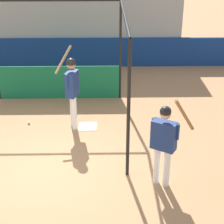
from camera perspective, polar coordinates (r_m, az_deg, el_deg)
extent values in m
plane|color=#A8754C|center=(8.12, -10.25, -8.83)|extent=(60.00, 60.00, 0.00)
cube|color=navy|center=(13.94, -6.50, 8.99)|extent=(24.00, 0.12, 1.06)
cube|color=#9E9E99|center=(15.33, -6.13, 13.77)|extent=(8.15, 3.20, 2.71)
cube|color=navy|center=(14.59, -15.27, 11.39)|extent=(0.45, 0.40, 0.10)
cube|color=navy|center=(14.70, -15.22, 12.44)|extent=(0.45, 0.06, 0.40)
cube|color=navy|center=(14.47, -13.11, 11.51)|extent=(0.45, 0.40, 0.10)
cube|color=navy|center=(14.58, -13.07, 12.56)|extent=(0.45, 0.06, 0.40)
cube|color=navy|center=(14.36, -10.92, 11.61)|extent=(0.45, 0.40, 0.10)
cube|color=navy|center=(14.48, -10.89, 12.67)|extent=(0.45, 0.06, 0.40)
cube|color=navy|center=(14.28, -8.70, 11.70)|extent=(0.45, 0.40, 0.10)
cube|color=navy|center=(14.40, -8.68, 12.76)|extent=(0.45, 0.06, 0.40)
cube|color=navy|center=(14.22, -6.46, 11.77)|extent=(0.45, 0.40, 0.10)
cube|color=navy|center=(14.34, -6.44, 12.84)|extent=(0.45, 0.06, 0.40)
cube|color=navy|center=(14.18, -4.20, 11.82)|extent=(0.45, 0.40, 0.10)
cube|color=navy|center=(14.30, -4.19, 12.89)|extent=(0.45, 0.06, 0.40)
cube|color=navy|center=(14.16, -1.93, 11.86)|extent=(0.45, 0.40, 0.10)
cube|color=navy|center=(14.28, -1.93, 12.93)|extent=(0.45, 0.06, 0.40)
cube|color=navy|center=(14.17, 0.35, 11.87)|extent=(0.45, 0.40, 0.10)
cube|color=navy|center=(14.29, 0.33, 12.95)|extent=(0.45, 0.06, 0.40)
cube|color=navy|center=(14.19, 2.62, 11.87)|extent=(0.45, 0.40, 0.10)
cube|color=navy|center=(14.31, 2.59, 12.94)|extent=(0.45, 0.06, 0.40)
cube|color=navy|center=(14.23, 4.87, 11.85)|extent=(0.45, 0.40, 0.10)
cube|color=navy|center=(14.35, 4.84, 12.92)|extent=(0.45, 0.06, 0.40)
cube|color=navy|center=(14.30, 7.11, 11.82)|extent=(0.45, 0.40, 0.10)
cube|color=navy|center=(14.42, 7.07, 12.88)|extent=(0.45, 0.06, 0.40)
cube|color=navy|center=(15.52, -16.76, 14.46)|extent=(0.45, 0.06, 0.40)
cube|color=navy|center=(15.26, -14.77, 13.62)|extent=(0.45, 0.40, 0.10)
cube|color=navy|center=(15.38, -14.73, 14.60)|extent=(0.45, 0.06, 0.40)
cube|color=navy|center=(15.14, -12.69, 13.75)|extent=(0.45, 0.40, 0.10)
cube|color=navy|center=(15.27, -12.65, 14.73)|extent=(0.45, 0.06, 0.40)
cube|color=navy|center=(15.04, -10.58, 13.86)|extent=(0.45, 0.40, 0.10)
cube|color=navy|center=(15.17, -10.55, 14.85)|extent=(0.45, 0.06, 0.40)
cube|color=navy|center=(14.96, -8.44, 13.95)|extent=(0.45, 0.40, 0.10)
cube|color=navy|center=(15.09, -8.42, 14.95)|extent=(0.45, 0.06, 0.40)
cube|color=navy|center=(14.91, -6.28, 14.02)|extent=(0.45, 0.40, 0.10)
cube|color=navy|center=(15.04, -6.26, 15.02)|extent=(0.45, 0.06, 0.40)
cube|color=navy|center=(14.87, -4.10, 14.08)|extent=(0.45, 0.40, 0.10)
cube|color=navy|center=(15.00, -4.10, 15.08)|extent=(0.45, 0.06, 0.40)
cube|color=navy|center=(14.85, -1.92, 14.11)|extent=(0.45, 0.40, 0.10)
cube|color=navy|center=(14.98, -1.92, 15.12)|extent=(0.45, 0.06, 0.40)
cube|color=navy|center=(14.85, 0.27, 14.13)|extent=(0.45, 0.40, 0.10)
cube|color=navy|center=(14.98, 0.26, 15.13)|extent=(0.45, 0.06, 0.40)
cube|color=navy|center=(14.88, 2.46, 14.12)|extent=(0.45, 0.40, 0.10)
cube|color=navy|center=(15.01, 2.43, 15.13)|extent=(0.45, 0.06, 0.40)
cube|color=navy|center=(14.92, 4.63, 14.10)|extent=(0.45, 0.40, 0.10)
cube|color=navy|center=(15.05, 4.60, 15.10)|extent=(0.45, 0.06, 0.40)
cube|color=navy|center=(14.98, 6.79, 14.06)|extent=(0.45, 0.40, 0.10)
cube|color=navy|center=(15.11, 6.75, 15.05)|extent=(0.45, 0.06, 0.40)
cube|color=navy|center=(16.08, -16.29, 15.51)|extent=(0.45, 0.40, 0.10)
cube|color=navy|center=(15.95, -14.31, 15.66)|extent=(0.45, 0.40, 0.10)
cube|color=navy|center=(15.84, -12.30, 15.79)|extent=(0.45, 0.40, 0.10)
cube|color=navy|center=(15.74, -10.26, 15.90)|extent=(0.45, 0.40, 0.10)
cube|color=navy|center=(15.67, -8.19, 16.00)|extent=(0.45, 0.40, 0.10)
cube|color=navy|center=(15.61, -6.11, 16.07)|extent=(0.45, 0.40, 0.10)
cube|color=navy|center=(15.58, -4.01, 16.13)|extent=(0.45, 0.40, 0.10)
cube|color=navy|center=(15.56, -1.91, 16.17)|extent=(0.45, 0.40, 0.10)
cube|color=navy|center=(15.56, 0.20, 16.18)|extent=(0.45, 0.40, 0.10)
cube|color=navy|center=(15.59, 2.31, 16.17)|extent=(0.45, 0.40, 0.10)
cube|color=navy|center=(15.63, 4.41, 16.15)|extent=(0.45, 0.40, 0.10)
cube|color=navy|center=(15.69, 6.49, 16.10)|extent=(0.45, 0.40, 0.10)
cylinder|color=black|center=(7.16, 2.53, -0.08)|extent=(0.07, 0.07, 2.87)
cylinder|color=black|center=(10.85, 1.28, 9.19)|extent=(0.07, 0.07, 2.87)
cylinder|color=black|center=(8.58, 1.91, 14.53)|extent=(0.06, 3.96, 0.06)
cylinder|color=black|center=(10.61, -8.85, 16.48)|extent=(3.61, 0.06, 0.06)
cube|color=#14663D|center=(11.22, -8.05, 4.47)|extent=(3.54, 0.03, 1.01)
cube|color=white|center=(9.69, -3.71, -2.22)|extent=(0.44, 0.44, 0.02)
cylinder|color=white|center=(9.41, -5.77, -0.21)|extent=(0.16, 0.16, 0.88)
cylinder|color=white|center=(9.61, -6.02, 0.35)|extent=(0.16, 0.16, 0.88)
cube|color=navy|center=(9.21, -6.11, 4.31)|extent=(0.34, 0.46, 0.63)
sphere|color=#A37556|center=(9.04, -6.25, 7.15)|extent=(0.22, 0.22, 0.22)
sphere|color=black|center=(9.02, -6.27, 7.45)|extent=(0.23, 0.23, 0.23)
cylinder|color=navy|center=(8.98, -6.91, 4.67)|extent=(0.09, 0.09, 0.34)
cylinder|color=navy|center=(9.36, -5.87, 5.61)|extent=(0.09, 0.09, 0.34)
cylinder|color=#AD7F4C|center=(9.36, -7.42, 7.96)|extent=(0.40, 0.69, 0.55)
sphere|color=#AD7F4C|center=(9.26, -5.46, 6.20)|extent=(0.08, 0.08, 0.08)
cylinder|color=white|center=(7.51, 6.85, -8.01)|extent=(0.18, 0.18, 0.82)
cylinder|color=white|center=(7.44, 8.34, -8.44)|extent=(0.18, 0.18, 0.82)
cube|color=navy|center=(7.11, 7.92, -3.57)|extent=(0.51, 0.43, 0.58)
sphere|color=tan|center=(6.89, 8.15, -0.30)|extent=(0.20, 0.20, 0.20)
sphere|color=black|center=(6.87, 8.17, 0.04)|extent=(0.21, 0.21, 0.21)
cylinder|color=navy|center=(7.16, 6.30, -2.04)|extent=(0.10, 0.10, 0.32)
cylinder|color=navy|center=(7.00, 9.96, -2.99)|extent=(0.10, 0.10, 0.32)
cylinder|color=brown|center=(6.75, 11.00, -0.49)|extent=(0.48, 0.35, 0.74)
sphere|color=brown|center=(7.06, 9.37, -2.30)|extent=(0.08, 0.08, 0.08)
sphere|color=white|center=(10.03, -12.56, -1.60)|extent=(0.07, 0.07, 0.07)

